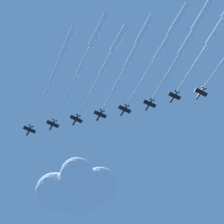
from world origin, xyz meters
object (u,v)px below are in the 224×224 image
object	(u,v)px
jet_port_inner	(86,56)
jet_starboard_mid	(164,44)
jet_starboard_inner	(108,61)
jet_starboard_outer	(217,28)
jet_lead	(58,66)
jet_port_mid	(133,53)
jet_port_outer	(188,40)

from	to	relation	value
jet_port_inner	jet_starboard_mid	distance (m)	46.29
jet_port_inner	jet_starboard_inner	xyz separation A→B (m)	(12.91, 2.32, -0.55)
jet_port_inner	jet_starboard_outer	world-z (taller)	jet_starboard_outer
jet_lead	jet_starboard_mid	world-z (taller)	jet_lead
jet_port_mid	jet_starboard_outer	world-z (taller)	jet_starboard_outer
jet_lead	jet_port_inner	xyz separation A→B (m)	(17.23, -6.38, 0.30)
jet_lead	jet_starboard_inner	world-z (taller)	jet_lead
jet_starboard_inner	jet_port_outer	size ratio (longest dim) A/B	0.97
jet_port_inner	jet_port_mid	distance (m)	27.73
jet_port_inner	jet_lead	bearing A→B (deg)	159.69
jet_port_inner	jet_port_outer	xyz separation A→B (m)	(58.73, -11.92, -2.59)
jet_port_outer	jet_starboard_inner	bearing A→B (deg)	162.74
jet_port_inner	jet_port_mid	bearing A→B (deg)	-6.25
jet_port_mid	jet_starboard_outer	bearing A→B (deg)	-17.71
jet_lead	jet_starboard_outer	world-z (taller)	jet_starboard_outer
jet_lead	jet_port_mid	distance (m)	45.75
jet_port_inner	jet_starboard_outer	size ratio (longest dim) A/B	1.07
jet_port_mid	jet_port_outer	distance (m)	32.47
jet_port_outer	jet_starboard_outer	xyz separation A→B (m)	(16.65, -6.38, 2.73)
jet_port_outer	jet_port_mid	bearing A→B (deg)	164.08
jet_port_mid	jet_port_outer	bearing A→B (deg)	-15.92
jet_port_inner	jet_starboard_outer	bearing A→B (deg)	-13.65
jet_starboard_inner	jet_starboard_mid	xyz separation A→B (m)	(32.43, -11.37, -1.77)
jet_lead	jet_starboard_inner	size ratio (longest dim) A/B	1.10
jet_starboard_outer	jet_port_outer	bearing A→B (deg)	159.03
jet_starboard_inner	jet_starboard_mid	bearing A→B (deg)	-19.32
jet_lead	jet_port_outer	distance (m)	78.17
jet_port_inner	jet_port_mid	size ratio (longest dim) A/B	1.12
jet_port_mid	jet_starboard_inner	bearing A→B (deg)	159.95
jet_starboard_inner	jet_lead	bearing A→B (deg)	172.32
jet_starboard_inner	jet_starboard_outer	distance (m)	65.79
jet_port_mid	jet_port_outer	xyz separation A→B (m)	(31.21, -8.90, -0.91)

